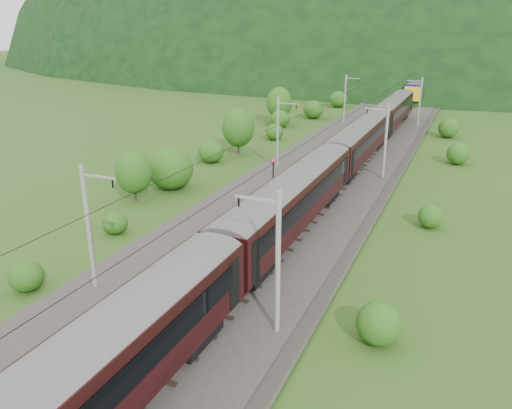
% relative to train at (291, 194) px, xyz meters
% --- Properties ---
extents(ground, '(600.00, 600.00, 0.00)m').
position_rel_train_xyz_m(ground, '(-2.40, -12.58, -3.80)').
color(ground, '#345219').
rests_on(ground, ground).
extents(railbed, '(14.00, 220.00, 0.30)m').
position_rel_train_xyz_m(railbed, '(-2.40, -2.58, -3.65)').
color(railbed, '#38332D').
rests_on(railbed, ground).
extents(track_left, '(2.40, 220.00, 0.27)m').
position_rel_train_xyz_m(track_left, '(-4.80, -2.58, -3.42)').
color(track_left, brown).
rests_on(track_left, railbed).
extents(track_right, '(2.40, 220.00, 0.27)m').
position_rel_train_xyz_m(track_right, '(-0.00, -2.58, -3.42)').
color(track_right, brown).
rests_on(track_right, railbed).
extents(catenary_left, '(2.54, 192.28, 8.00)m').
position_rel_train_xyz_m(catenary_left, '(-8.52, 19.42, 0.70)').
color(catenary_left, gray).
rests_on(catenary_left, railbed).
extents(catenary_right, '(2.54, 192.28, 8.00)m').
position_rel_train_xyz_m(catenary_right, '(3.72, 19.42, 0.70)').
color(catenary_right, gray).
rests_on(catenary_right, railbed).
extents(overhead_wires, '(4.83, 198.00, 0.03)m').
position_rel_train_xyz_m(overhead_wires, '(-2.40, -2.58, 3.30)').
color(overhead_wires, black).
rests_on(overhead_wires, ground).
extents(mountain_main, '(504.00, 360.00, 244.00)m').
position_rel_train_xyz_m(mountain_main, '(-2.40, 247.42, -3.80)').
color(mountain_main, black).
rests_on(mountain_main, ground).
extents(mountain_ridge, '(336.00, 280.00, 132.00)m').
position_rel_train_xyz_m(mountain_ridge, '(-122.40, 287.42, -3.80)').
color(mountain_ridge, black).
rests_on(mountain_ridge, ground).
extents(train, '(3.24, 177.91, 5.64)m').
position_rel_train_xyz_m(train, '(0.00, 0.00, 0.00)').
color(train, black).
rests_on(train, ground).
extents(hazard_post_near, '(0.15, 0.15, 1.43)m').
position_rel_train_xyz_m(hazard_post_near, '(-2.95, 29.51, -2.78)').
color(hazard_post_near, red).
rests_on(hazard_post_near, railbed).
extents(hazard_post_far, '(0.17, 0.17, 1.63)m').
position_rel_train_xyz_m(hazard_post_far, '(-2.42, 43.60, -2.68)').
color(hazard_post_far, red).
rests_on(hazard_post_far, railbed).
extents(signal, '(0.25, 0.25, 2.24)m').
position_rel_train_xyz_m(signal, '(-6.87, 13.71, -2.18)').
color(signal, black).
rests_on(signal, railbed).
extents(vegetation_left, '(11.06, 146.43, 6.33)m').
position_rel_train_xyz_m(vegetation_left, '(-15.72, 4.23, -1.34)').
color(vegetation_left, '#2C5416').
rests_on(vegetation_left, ground).
extents(vegetation_right, '(4.95, 100.87, 2.72)m').
position_rel_train_xyz_m(vegetation_right, '(9.44, 5.71, -2.62)').
color(vegetation_right, '#2C5416').
rests_on(vegetation_right, ground).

